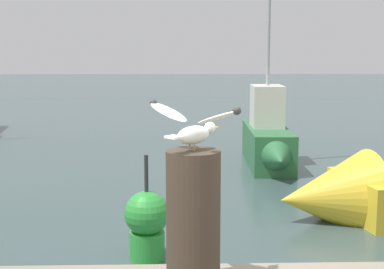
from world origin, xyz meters
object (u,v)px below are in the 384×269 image
object	(u,v)px
seagull	(194,126)
channel_buoy	(147,222)
mooring_post	(193,219)
boat_green	(269,139)

from	to	relation	value
seagull	channel_buoy	world-z (taller)	seagull
mooring_post	boat_green	size ratio (longest dim) A/B	0.16
mooring_post	seagull	size ratio (longest dim) A/B	1.41
boat_green	channel_buoy	size ratio (longest dim) A/B	3.71
mooring_post	channel_buoy	bearing A→B (deg)	97.14
seagull	boat_green	distance (m)	9.56
mooring_post	channel_buoy	size ratio (longest dim) A/B	0.58
mooring_post	seagull	xyz separation A→B (m)	(0.00, 0.00, 0.51)
channel_buoy	boat_green	bearing A→B (deg)	66.14
seagull	channel_buoy	distance (m)	4.09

